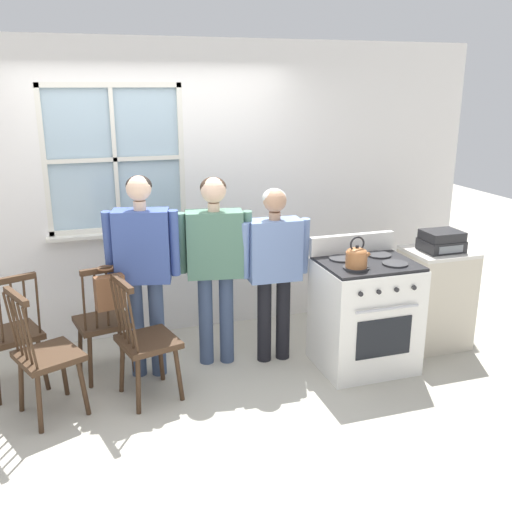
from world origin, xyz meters
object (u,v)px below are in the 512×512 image
object	(u,v)px
person_adult_right	(274,260)
potted_plant	(152,223)
chair_near_wall	(11,336)
person_elderly_left	(143,259)
chair_near_stove	(146,342)
person_teen_center	(215,253)
chair_center_cluster	(46,357)
kettle	(357,256)
chair_by_window	(104,323)
handbag	(110,291)
side_counter	(435,298)
stereo	(442,241)
stove	(365,313)

from	to	relation	value
person_adult_right	potted_plant	distance (m)	1.22
chair_near_wall	person_elderly_left	distance (m)	1.16
chair_near_stove	potted_plant	xyz separation A→B (m)	(0.24, 1.13, 0.65)
chair_near_wall	person_teen_center	distance (m)	1.69
chair_center_cluster	kettle	world-z (taller)	kettle
chair_by_window	handbag	bearing A→B (deg)	90.00
side_counter	chair_center_cluster	bearing A→B (deg)	-176.91
person_teen_center	handbag	xyz separation A→B (m)	(-0.86, -0.17, -0.18)
person_elderly_left	person_adult_right	size ratio (longest dim) A/B	1.10
stereo	person_teen_center	bearing A→B (deg)	172.13
chair_near_stove	stove	bearing A→B (deg)	-105.53
chair_by_window	chair_near_stove	size ratio (longest dim) A/B	1.00
chair_by_window	potted_plant	size ratio (longest dim) A/B	4.02
chair_by_window	chair_near_stove	distance (m)	0.54
chair_near_wall	side_counter	xyz separation A→B (m)	(3.59, -0.27, -0.01)
chair_by_window	chair_center_cluster	distance (m)	0.66
side_counter	handbag	bearing A→B (deg)	178.32
chair_center_cluster	stereo	size ratio (longest dim) A/B	2.87
side_counter	person_elderly_left	bearing A→B (deg)	175.36
side_counter	person_teen_center	bearing A→B (deg)	172.73
chair_by_window	stove	xyz separation A→B (m)	(2.08, -0.50, 0.02)
chair_center_cluster	person_teen_center	bearing A→B (deg)	-95.82
chair_center_cluster	stereo	world-z (taller)	stereo
chair_center_cluster	chair_near_stove	world-z (taller)	same
chair_near_stove	person_elderly_left	size ratio (longest dim) A/B	0.59
person_adult_right	chair_near_stove	bearing A→B (deg)	-162.34
chair_near_stove	stove	xyz separation A→B (m)	(1.81, -0.03, 0.02)
person_elderly_left	person_teen_center	distance (m)	0.59
potted_plant	chair_near_stove	bearing A→B (deg)	-102.00
person_adult_right	stove	xyz separation A→B (m)	(0.68, -0.34, -0.43)
chair_near_wall	chair_near_stove	distance (m)	1.06
person_elderly_left	potted_plant	size ratio (longest dim) A/B	6.80
chair_center_cluster	side_counter	world-z (taller)	chair_center_cluster
potted_plant	chair_by_window	bearing A→B (deg)	-127.63
stove	handbag	size ratio (longest dim) A/B	3.53
chair_by_window	person_elderly_left	world-z (taller)	person_elderly_left
chair_near_stove	person_adult_right	bearing A→B (deg)	-89.20
kettle	side_counter	distance (m)	1.18
chair_by_window	chair_near_wall	xyz separation A→B (m)	(-0.70, -0.04, 0.00)
person_teen_center	kettle	xyz separation A→B (m)	(0.99, -0.57, 0.04)
chair_by_window	side_counter	world-z (taller)	chair_by_window
chair_center_cluster	person_elderly_left	world-z (taller)	person_elderly_left
chair_center_cluster	person_elderly_left	distance (m)	1.01
chair_near_stove	person_adult_right	distance (m)	1.25
kettle	chair_center_cluster	bearing A→B (deg)	176.60
person_adult_right	chair_center_cluster	bearing A→B (deg)	-167.28
chair_near_wall	handbag	world-z (taller)	same
chair_near_stove	person_adult_right	size ratio (longest dim) A/B	0.65
chair_center_cluster	potted_plant	size ratio (longest dim) A/B	4.02
person_elderly_left	side_counter	distance (m)	2.63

